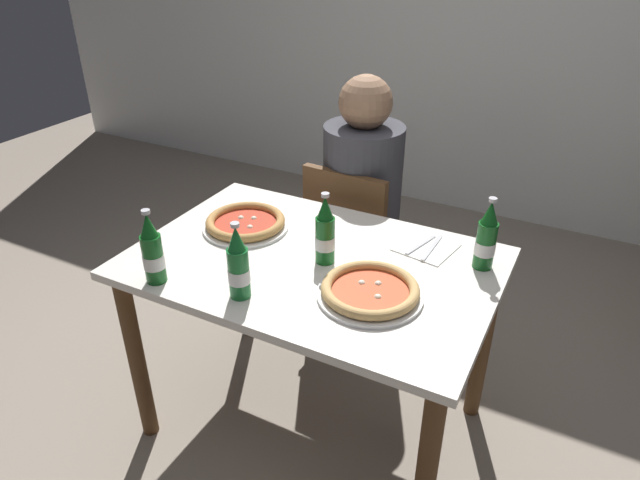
# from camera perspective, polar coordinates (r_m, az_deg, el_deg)

# --- Properties ---
(ground_plane) EXTENTS (8.00, 8.00, 0.00)m
(ground_plane) POSITION_cam_1_polar(r_m,az_deg,el_deg) (2.36, -0.59, -17.74)
(ground_plane) COLOR gray
(back_wall_tiled) EXTENTS (7.00, 0.10, 2.60)m
(back_wall_tiled) POSITION_cam_1_polar(r_m,az_deg,el_deg) (3.71, 16.85, 21.76)
(back_wall_tiled) COLOR white
(back_wall_tiled) RESTS_ON ground_plane
(dining_table_main) EXTENTS (1.20, 0.80, 0.75)m
(dining_table_main) POSITION_cam_1_polar(r_m,az_deg,el_deg) (1.94, -0.69, -4.88)
(dining_table_main) COLOR silver
(dining_table_main) RESTS_ON ground_plane
(chair_behind_table) EXTENTS (0.43, 0.43, 0.85)m
(chair_behind_table) POSITION_cam_1_polar(r_m,az_deg,el_deg) (2.53, 3.53, -0.11)
(chair_behind_table) COLOR brown
(chair_behind_table) RESTS_ON ground_plane
(diner_seated) EXTENTS (0.34, 0.34, 1.21)m
(diner_seated) POSITION_cam_1_polar(r_m,az_deg,el_deg) (2.52, 4.18, 2.38)
(diner_seated) COLOR #2D3342
(diner_seated) RESTS_ON ground_plane
(pizza_margherita_near) EXTENTS (0.31, 0.31, 0.04)m
(pizza_margherita_near) POSITION_cam_1_polar(r_m,az_deg,el_deg) (2.07, -7.54, 1.71)
(pizza_margherita_near) COLOR white
(pizza_margherita_near) RESTS_ON dining_table_main
(pizza_marinara_far) EXTENTS (0.32, 0.32, 0.04)m
(pizza_marinara_far) POSITION_cam_1_polar(r_m,az_deg,el_deg) (1.69, 5.10, -5.14)
(pizza_marinara_far) COLOR white
(pizza_marinara_far) RESTS_ON dining_table_main
(beer_bottle_left) EXTENTS (0.07, 0.07, 0.25)m
(beer_bottle_left) POSITION_cam_1_polar(r_m,az_deg,el_deg) (1.81, 0.52, 0.65)
(beer_bottle_left) COLOR #14591E
(beer_bottle_left) RESTS_ON dining_table_main
(beer_bottle_center) EXTENTS (0.07, 0.07, 0.25)m
(beer_bottle_center) POSITION_cam_1_polar(r_m,az_deg,el_deg) (1.79, -16.61, -1.18)
(beer_bottle_center) COLOR #14591E
(beer_bottle_center) RESTS_ON dining_table_main
(beer_bottle_right) EXTENTS (0.07, 0.07, 0.25)m
(beer_bottle_right) POSITION_cam_1_polar(r_m,az_deg,el_deg) (1.86, 16.48, 0.11)
(beer_bottle_right) COLOR #14591E
(beer_bottle_right) RESTS_ON dining_table_main
(beer_bottle_extra) EXTENTS (0.07, 0.07, 0.25)m
(beer_bottle_extra) POSITION_cam_1_polar(r_m,az_deg,el_deg) (1.66, -8.27, -2.64)
(beer_bottle_extra) COLOR #196B2D
(beer_bottle_extra) RESTS_ON dining_table_main
(napkin_with_cutlery) EXTENTS (0.21, 0.21, 0.01)m
(napkin_with_cutlery) POSITION_cam_1_polar(r_m,az_deg,el_deg) (1.97, 10.71, -0.71)
(napkin_with_cutlery) COLOR white
(napkin_with_cutlery) RESTS_ON dining_table_main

